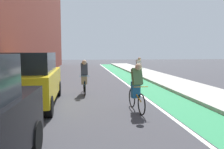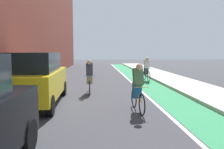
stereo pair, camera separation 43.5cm
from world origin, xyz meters
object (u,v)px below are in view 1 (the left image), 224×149
cyclist_mid (136,86)px  cyclist_trailing (84,77)px  parked_suv_yellow_cab (32,79)px  cyclist_far (138,68)px

cyclist_mid → cyclist_trailing: cyclist_mid is taller
parked_suv_yellow_cab → cyclist_mid: (3.68, -1.25, -0.16)m
parked_suv_yellow_cab → cyclist_trailing: parked_suv_yellow_cab is taller
cyclist_mid → cyclist_far: size_ratio=1.00×
parked_suv_yellow_cab → cyclist_mid: parked_suv_yellow_cab is taller
cyclist_trailing → cyclist_far: cyclist_far is taller
parked_suv_yellow_cab → cyclist_far: 8.83m
cyclist_mid → cyclist_trailing: size_ratio=1.00×
cyclist_trailing → parked_suv_yellow_cab: bearing=-130.8°
parked_suv_yellow_cab → cyclist_mid: 3.89m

